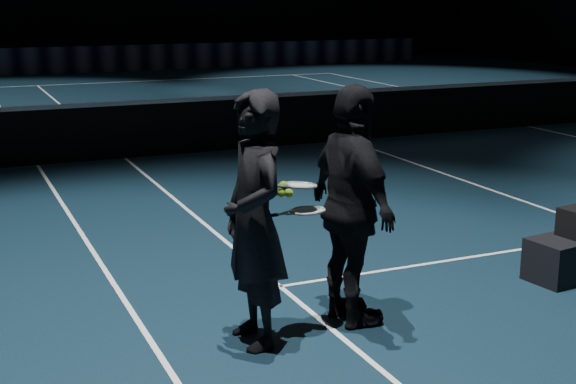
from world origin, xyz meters
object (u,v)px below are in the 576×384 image
racket_upper (299,185)px  tennis_balls (285,191)px  racket_lower (308,211)px  player_a (254,220)px  player_b (352,207)px

racket_upper → tennis_balls: racket_upper is taller
racket_upper → tennis_balls: (-0.14, -0.04, -0.02)m
tennis_balls → racket_lower: bearing=2.1°
player_a → racket_upper: 0.46m
racket_upper → player_a: bearing=-178.3°
player_a → player_b: bearing=91.5°
racket_lower → player_a: bearing=180.0°
racket_lower → tennis_balls: bearing=178.5°
player_b → racket_lower: 0.40m
racket_lower → player_b: bearing=0.0°
player_b → tennis_balls: bearing=91.3°
player_a → racket_upper: (0.40, 0.06, 0.22)m
tennis_balls → player_a: bearing=-175.3°
racket_lower → racket_upper: size_ratio=1.00×
player_b → racket_upper: size_ratio=2.85×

